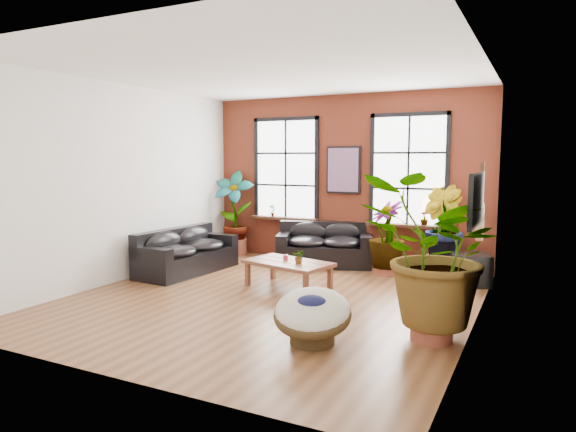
% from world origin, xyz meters
% --- Properties ---
extents(room, '(6.04, 6.54, 3.54)m').
position_xyz_m(room, '(0.00, 0.15, 1.75)').
color(room, brown).
rests_on(room, ground).
extents(sofa_back, '(2.10, 1.51, 0.87)m').
position_xyz_m(sofa_back, '(-0.24, 2.77, 0.39)').
color(sofa_back, black).
rests_on(sofa_back, ground).
extents(sofa_left, '(1.03, 2.17, 0.84)m').
position_xyz_m(sofa_left, '(-2.40, 0.95, 0.38)').
color(sofa_left, black).
rests_on(sofa_left, ground).
extents(coffee_table, '(1.59, 1.13, 0.55)m').
position_xyz_m(coffee_table, '(-0.06, 0.73, 0.41)').
color(coffee_table, brown).
rests_on(coffee_table, ground).
extents(papasan_chair, '(1.15, 1.15, 0.70)m').
position_xyz_m(papasan_chair, '(1.36, -1.48, 0.36)').
color(papasan_chair, '#402F17').
rests_on(papasan_chair, ground).
extents(poster, '(0.74, 0.06, 0.98)m').
position_xyz_m(poster, '(0.00, 3.18, 1.95)').
color(poster, black).
rests_on(poster, room).
extents(tv_wall_unit, '(0.13, 1.86, 1.20)m').
position_xyz_m(tv_wall_unit, '(2.93, 0.60, 1.54)').
color(tv_wall_unit, black).
rests_on(tv_wall_unit, room).
extents(media_box, '(0.80, 0.73, 0.55)m').
position_xyz_m(media_box, '(2.67, 2.32, 0.27)').
color(media_box, black).
rests_on(media_box, ground).
extents(pot_back_left, '(0.53, 0.53, 0.37)m').
position_xyz_m(pot_back_left, '(-2.48, 2.90, 0.18)').
color(pot_back_left, brown).
rests_on(pot_back_left, ground).
extents(pot_back_right, '(0.64, 0.64, 0.38)m').
position_xyz_m(pot_back_right, '(2.08, 2.87, 0.19)').
color(pot_back_right, brown).
rests_on(pot_back_right, ground).
extents(pot_right_wall, '(0.65, 0.65, 0.37)m').
position_xyz_m(pot_right_wall, '(2.61, -0.75, 0.19)').
color(pot_right_wall, brown).
rests_on(pot_right_wall, ground).
extents(pot_mid, '(0.50, 0.50, 0.33)m').
position_xyz_m(pot_mid, '(1.14, 2.49, 0.16)').
color(pot_mid, brown).
rests_on(pot_mid, ground).
extents(floor_plant_back_left, '(1.02, 0.78, 1.77)m').
position_xyz_m(floor_plant_back_left, '(-2.50, 2.87, 1.03)').
color(floor_plant_back_left, '#195316').
rests_on(floor_plant_back_left, ground).
extents(floor_plant_back_right, '(1.09, 1.10, 1.56)m').
position_xyz_m(floor_plant_back_right, '(2.07, 2.90, 0.93)').
color(floor_plant_back_right, '#195316').
rests_on(floor_plant_back_right, ground).
extents(floor_plant_right_wall, '(2.20, 2.15, 1.85)m').
position_xyz_m(floor_plant_right_wall, '(2.58, -0.73, 1.09)').
color(floor_plant_right_wall, '#195316').
rests_on(floor_plant_right_wall, ground).
extents(floor_plant_mid, '(1.00, 1.00, 1.27)m').
position_xyz_m(floor_plant_mid, '(1.15, 2.47, 0.77)').
color(floor_plant_mid, '#195316').
rests_on(floor_plant_mid, ground).
extents(table_plant, '(0.25, 0.22, 0.24)m').
position_xyz_m(table_plant, '(0.18, 0.66, 0.58)').
color(table_plant, '#195316').
rests_on(table_plant, coffee_table).
extents(sill_plant_left, '(0.17, 0.17, 0.27)m').
position_xyz_m(sill_plant_left, '(-1.65, 3.13, 1.04)').
color(sill_plant_left, '#195316').
rests_on(sill_plant_left, room).
extents(sill_plant_right, '(0.19, 0.19, 0.27)m').
position_xyz_m(sill_plant_right, '(1.70, 3.13, 1.04)').
color(sill_plant_right, '#195316').
rests_on(sill_plant_right, room).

